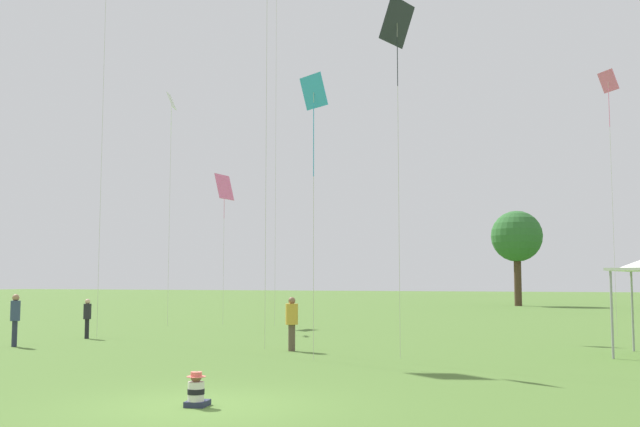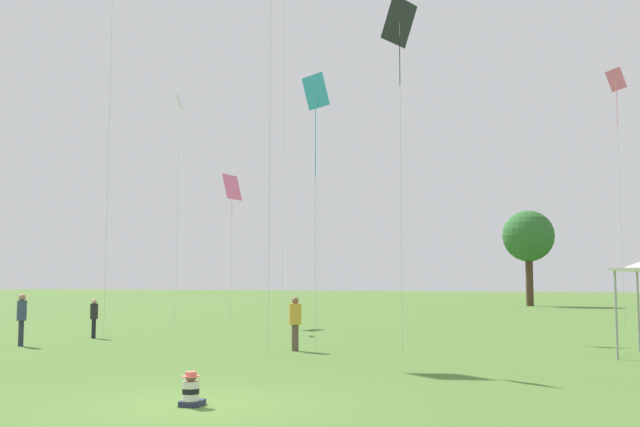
{
  "view_description": "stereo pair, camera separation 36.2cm",
  "coord_description": "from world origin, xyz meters",
  "px_view_note": "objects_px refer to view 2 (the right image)",
  "views": [
    {
      "loc": [
        7.15,
        -11.59,
        2.2
      ],
      "look_at": [
        -0.01,
        5.42,
        3.87
      ],
      "focal_mm": 42.0,
      "sensor_mm": 36.0,
      "label": 1
    },
    {
      "loc": [
        7.48,
        -11.44,
        2.2
      ],
      "look_at": [
        -0.01,
        5.42,
        3.87
      ],
      "focal_mm": 42.0,
      "sensor_mm": 36.0,
      "label": 2
    }
  ],
  "objects_px": {
    "person_standing_0": "(295,319)",
    "person_standing_2": "(22,315)",
    "kite_5": "(399,28)",
    "kite_1": "(179,112)",
    "distant_tree_0": "(528,237)",
    "seated_toddler": "(191,391)",
    "kite_7": "(616,90)",
    "kite_0": "(316,100)",
    "person_standing_1": "(94,315)",
    "kite_6": "(232,189)"
  },
  "relations": [
    {
      "from": "kite_7",
      "to": "person_standing_2",
      "type": "bearing_deg",
      "value": 128.13
    },
    {
      "from": "seated_toddler",
      "to": "person_standing_2",
      "type": "relative_size",
      "value": 0.35
    },
    {
      "from": "person_standing_0",
      "to": "person_standing_2",
      "type": "bearing_deg",
      "value": 76.9
    },
    {
      "from": "person_standing_1",
      "to": "kite_5",
      "type": "bearing_deg",
      "value": 105.43
    },
    {
      "from": "person_standing_0",
      "to": "kite_1",
      "type": "xyz_separation_m",
      "value": [
        -11.4,
        9.87,
        9.81
      ]
    },
    {
      "from": "kite_1",
      "to": "kite_7",
      "type": "bearing_deg",
      "value": -62.49
    },
    {
      "from": "person_standing_0",
      "to": "kite_5",
      "type": "relative_size",
      "value": 0.16
    },
    {
      "from": "person_standing_0",
      "to": "kite_6",
      "type": "bearing_deg",
      "value": 11.92
    },
    {
      "from": "kite_0",
      "to": "kite_5",
      "type": "xyz_separation_m",
      "value": [
        2.15,
        1.31,
        2.26
      ]
    },
    {
      "from": "seated_toddler",
      "to": "kite_7",
      "type": "relative_size",
      "value": 0.06
    },
    {
      "from": "person_standing_0",
      "to": "kite_0",
      "type": "bearing_deg",
      "value": -168.11
    },
    {
      "from": "distant_tree_0",
      "to": "kite_7",
      "type": "bearing_deg",
      "value": -76.12
    },
    {
      "from": "kite_0",
      "to": "distant_tree_0",
      "type": "relative_size",
      "value": 0.96
    },
    {
      "from": "person_standing_0",
      "to": "kite_5",
      "type": "distance_m",
      "value": 9.53
    },
    {
      "from": "kite_0",
      "to": "kite_1",
      "type": "distance_m",
      "value": 17.99
    },
    {
      "from": "person_standing_1",
      "to": "kite_1",
      "type": "distance_m",
      "value": 13.06
    },
    {
      "from": "kite_5",
      "to": "seated_toddler",
      "type": "bearing_deg",
      "value": 54.14
    },
    {
      "from": "kite_6",
      "to": "distant_tree_0",
      "type": "relative_size",
      "value": 0.91
    },
    {
      "from": "person_standing_0",
      "to": "person_standing_2",
      "type": "distance_m",
      "value": 9.53
    },
    {
      "from": "kite_0",
      "to": "distant_tree_0",
      "type": "xyz_separation_m",
      "value": [
        -1.28,
        49.12,
        -1.3
      ]
    },
    {
      "from": "kite_7",
      "to": "distant_tree_0",
      "type": "xyz_separation_m",
      "value": [
        -8.97,
        36.29,
        -3.84
      ]
    },
    {
      "from": "kite_1",
      "to": "person_standing_1",
      "type": "bearing_deg",
      "value": -141.52
    },
    {
      "from": "person_standing_1",
      "to": "person_standing_2",
      "type": "xyz_separation_m",
      "value": [
        0.14,
        -3.79,
        0.15
      ]
    },
    {
      "from": "kite_0",
      "to": "kite_6",
      "type": "distance_m",
      "value": 17.8
    },
    {
      "from": "person_standing_0",
      "to": "person_standing_2",
      "type": "height_order",
      "value": "person_standing_2"
    },
    {
      "from": "kite_1",
      "to": "kite_6",
      "type": "height_order",
      "value": "kite_1"
    },
    {
      "from": "person_standing_0",
      "to": "kite_1",
      "type": "relative_size",
      "value": 0.14
    },
    {
      "from": "person_standing_1",
      "to": "kite_0",
      "type": "distance_m",
      "value": 13.36
    },
    {
      "from": "kite_0",
      "to": "kite_1",
      "type": "xyz_separation_m",
      "value": [
        -13.04,
        11.94,
        3.36
      ]
    },
    {
      "from": "seated_toddler",
      "to": "person_standing_1",
      "type": "relative_size",
      "value": 0.41
    },
    {
      "from": "kite_5",
      "to": "distant_tree_0",
      "type": "relative_size",
      "value": 1.23
    },
    {
      "from": "seated_toddler",
      "to": "person_standing_0",
      "type": "xyz_separation_m",
      "value": [
        -2.89,
        10.17,
        0.74
      ]
    },
    {
      "from": "kite_5",
      "to": "kite_7",
      "type": "bearing_deg",
      "value": -146.09
    },
    {
      "from": "person_standing_2",
      "to": "kite_6",
      "type": "relative_size",
      "value": 0.23
    },
    {
      "from": "person_standing_1",
      "to": "distant_tree_0",
      "type": "distance_m",
      "value": 46.8
    },
    {
      "from": "kite_1",
      "to": "kite_5",
      "type": "height_order",
      "value": "kite_1"
    },
    {
      "from": "distant_tree_0",
      "to": "person_standing_0",
      "type": "bearing_deg",
      "value": -90.44
    },
    {
      "from": "kite_5",
      "to": "kite_6",
      "type": "relative_size",
      "value": 1.36
    },
    {
      "from": "seated_toddler",
      "to": "kite_1",
      "type": "height_order",
      "value": "kite_1"
    },
    {
      "from": "person_standing_2",
      "to": "kite_7",
      "type": "bearing_deg",
      "value": 62.66
    },
    {
      "from": "kite_5",
      "to": "kite_6",
      "type": "height_order",
      "value": "kite_5"
    },
    {
      "from": "seated_toddler",
      "to": "kite_7",
      "type": "distance_m",
      "value": 23.96
    },
    {
      "from": "person_standing_1",
      "to": "kite_1",
      "type": "height_order",
      "value": "kite_1"
    },
    {
      "from": "kite_1",
      "to": "distant_tree_0",
      "type": "xyz_separation_m",
      "value": [
        11.76,
        37.18,
        -4.66
      ]
    },
    {
      "from": "person_standing_2",
      "to": "kite_7",
      "type": "relative_size",
      "value": 0.16
    },
    {
      "from": "kite_0",
      "to": "kite_6",
      "type": "relative_size",
      "value": 1.06
    },
    {
      "from": "seated_toddler",
      "to": "kite_7",
      "type": "height_order",
      "value": "kite_7"
    },
    {
      "from": "person_standing_1",
      "to": "kite_5",
      "type": "height_order",
      "value": "kite_5"
    },
    {
      "from": "person_standing_2",
      "to": "kite_0",
      "type": "distance_m",
      "value": 12.65
    },
    {
      "from": "person_standing_2",
      "to": "kite_1",
      "type": "distance_m",
      "value": 15.66
    }
  ]
}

